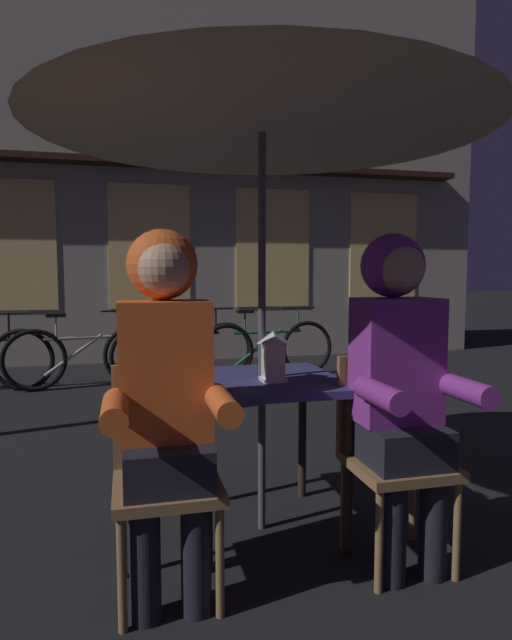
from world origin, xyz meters
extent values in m
plane|color=black|center=(0.00, 0.00, 0.00)|extent=(60.00, 60.00, 0.00)
cube|color=navy|center=(0.00, 0.00, 0.72)|extent=(0.72, 0.72, 0.04)
cylinder|color=#2D2319|center=(-0.31, -0.31, 0.35)|extent=(0.04, 0.04, 0.70)
cylinder|color=#2D2319|center=(0.31, -0.31, 0.35)|extent=(0.04, 0.04, 0.70)
cylinder|color=#2D2319|center=(-0.31, 0.31, 0.35)|extent=(0.04, 0.04, 0.70)
cylinder|color=#2D2319|center=(0.31, 0.31, 0.35)|extent=(0.04, 0.04, 0.70)
cylinder|color=#4C4C51|center=(0.00, 0.00, 1.12)|extent=(0.04, 0.04, 2.25)
cone|color=tan|center=(0.00, 0.00, 2.06)|extent=(2.10, 2.10, 0.38)
sphere|color=#4C4C51|center=(0.00, 0.00, 2.28)|extent=(0.06, 0.06, 0.06)
cube|color=white|center=(0.03, -0.09, 0.75)|extent=(0.11, 0.11, 0.02)
cube|color=white|center=(0.03, -0.09, 0.84)|extent=(0.09, 0.09, 0.16)
pyramid|color=white|center=(0.03, -0.09, 0.94)|extent=(0.11, 0.11, 0.06)
cube|color=olive|center=(-0.48, -0.44, 0.43)|extent=(0.40, 0.40, 0.04)
cylinder|color=olive|center=(-0.31, -0.61, 0.21)|extent=(0.03, 0.03, 0.41)
cylinder|color=olive|center=(-0.65, -0.61, 0.21)|extent=(0.03, 0.03, 0.41)
cylinder|color=olive|center=(-0.31, -0.27, 0.21)|extent=(0.03, 0.03, 0.41)
cylinder|color=olive|center=(-0.65, -0.27, 0.21)|extent=(0.03, 0.03, 0.41)
cube|color=olive|center=(-0.48, -0.26, 0.66)|extent=(0.40, 0.03, 0.42)
cube|color=olive|center=(0.48, -0.44, 0.43)|extent=(0.40, 0.40, 0.04)
cylinder|color=olive|center=(0.65, -0.61, 0.21)|extent=(0.03, 0.03, 0.41)
cylinder|color=olive|center=(0.31, -0.61, 0.21)|extent=(0.03, 0.03, 0.41)
cylinder|color=olive|center=(0.65, -0.27, 0.21)|extent=(0.03, 0.03, 0.41)
cylinder|color=olive|center=(0.31, -0.27, 0.21)|extent=(0.03, 0.03, 0.41)
cube|color=olive|center=(0.48, -0.26, 0.66)|extent=(0.40, 0.03, 0.42)
cylinder|color=black|center=(-0.39, -0.57, 0.23)|extent=(0.11, 0.11, 0.45)
cylinder|color=black|center=(-0.57, -0.57, 0.23)|extent=(0.11, 0.11, 0.45)
cube|color=black|center=(-0.48, -0.44, 0.53)|extent=(0.32, 0.36, 0.16)
cube|color=#E05B23|center=(-0.48, -0.40, 0.87)|extent=(0.34, 0.22, 0.52)
cylinder|color=#E05B23|center=(-0.30, -0.62, 0.78)|extent=(0.09, 0.30, 0.09)
cylinder|color=#E05B23|center=(-0.66, -0.62, 0.78)|extent=(0.09, 0.30, 0.09)
sphere|color=tan|center=(-0.48, -0.40, 1.25)|extent=(0.21, 0.21, 0.21)
sphere|color=#E05B23|center=(-0.48, -0.35, 1.26)|extent=(0.27, 0.27, 0.27)
cylinder|color=black|center=(0.57, -0.57, 0.23)|extent=(0.11, 0.11, 0.45)
cylinder|color=black|center=(0.39, -0.57, 0.23)|extent=(0.11, 0.11, 0.45)
cube|color=black|center=(0.48, -0.44, 0.53)|extent=(0.32, 0.36, 0.16)
cube|color=purple|center=(0.48, -0.40, 0.87)|extent=(0.34, 0.22, 0.52)
cylinder|color=purple|center=(0.66, -0.62, 0.78)|extent=(0.09, 0.30, 0.09)
cylinder|color=purple|center=(0.30, -0.62, 0.78)|extent=(0.09, 0.30, 0.09)
sphere|color=tan|center=(0.48, -0.40, 1.25)|extent=(0.21, 0.21, 0.21)
sphere|color=purple|center=(0.48, -0.35, 1.26)|extent=(0.27, 0.27, 0.27)
cube|color=#9E9389|center=(-0.29, 5.40, 3.10)|extent=(10.00, 0.60, 6.20)
cube|color=#F4D17A|center=(-2.05, 5.09, 1.60)|extent=(1.10, 0.02, 1.70)
cube|color=#F4D17A|center=(-0.29, 5.09, 1.60)|extent=(1.10, 0.02, 1.70)
cube|color=#F4D17A|center=(1.47, 5.09, 1.60)|extent=(1.10, 0.02, 1.70)
cube|color=#F4D17A|center=(3.23, 5.09, 1.60)|extent=(1.10, 0.02, 1.70)
cube|color=#331914|center=(-0.29, 4.95, 2.70)|extent=(9.00, 0.36, 0.08)
torus|color=black|center=(-1.69, 3.53, 0.33)|extent=(0.66, 0.12, 0.66)
cylinder|color=black|center=(-1.81, 3.55, 0.68)|extent=(0.02, 0.02, 0.28)
cylinder|color=black|center=(-1.81, 3.55, 0.82)|extent=(0.44, 0.07, 0.02)
torus|color=black|center=(-0.55, 3.60, 0.33)|extent=(0.66, 0.14, 0.66)
torus|color=black|center=(-1.56, 3.46, 0.33)|extent=(0.66, 0.14, 0.66)
cylinder|color=#ADA89E|center=(-1.06, 3.53, 0.54)|extent=(0.83, 0.15, 0.04)
cylinder|color=#ADA89E|center=(-1.18, 3.51, 0.36)|extent=(0.60, 0.12, 0.44)
cylinder|color=#ADA89E|center=(-1.34, 3.49, 0.66)|extent=(0.02, 0.02, 0.24)
cube|color=black|center=(-1.34, 3.49, 0.79)|extent=(0.21, 0.11, 0.04)
cylinder|color=#ADA89E|center=(-0.67, 3.59, 0.68)|extent=(0.02, 0.02, 0.28)
cylinder|color=black|center=(-0.67, 3.59, 0.82)|extent=(0.44, 0.09, 0.02)
torus|color=black|center=(0.51, 3.71, 0.33)|extent=(0.66, 0.18, 0.66)
torus|color=black|center=(-0.49, 3.51, 0.33)|extent=(0.66, 0.18, 0.66)
cylinder|color=black|center=(0.01, 3.61, 0.54)|extent=(0.83, 0.20, 0.04)
cylinder|color=black|center=(-0.11, 3.58, 0.36)|extent=(0.60, 0.16, 0.44)
cylinder|color=black|center=(-0.27, 3.55, 0.66)|extent=(0.02, 0.02, 0.24)
cube|color=black|center=(-0.27, 3.55, 0.79)|extent=(0.21, 0.12, 0.04)
cylinder|color=black|center=(0.39, 3.68, 0.68)|extent=(0.02, 0.02, 0.28)
cylinder|color=black|center=(0.39, 3.68, 0.82)|extent=(0.44, 0.11, 0.02)
torus|color=black|center=(1.50, 3.65, 0.33)|extent=(0.66, 0.12, 0.66)
torus|color=black|center=(0.49, 3.54, 0.33)|extent=(0.66, 0.12, 0.66)
cylinder|color=#236B3D|center=(1.00, 3.60, 0.54)|extent=(0.84, 0.13, 0.04)
cylinder|color=#236B3D|center=(0.88, 3.58, 0.36)|extent=(0.61, 0.10, 0.44)
cylinder|color=#236B3D|center=(0.71, 3.57, 0.66)|extent=(0.02, 0.02, 0.24)
cube|color=black|center=(0.71, 3.57, 0.79)|extent=(0.21, 0.10, 0.04)
cylinder|color=#236B3D|center=(1.38, 3.64, 0.68)|extent=(0.02, 0.02, 0.28)
cylinder|color=black|center=(1.38, 3.64, 0.82)|extent=(0.44, 0.07, 0.02)
camera|label=1|loc=(-0.61, -2.40, 1.23)|focal=29.76mm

